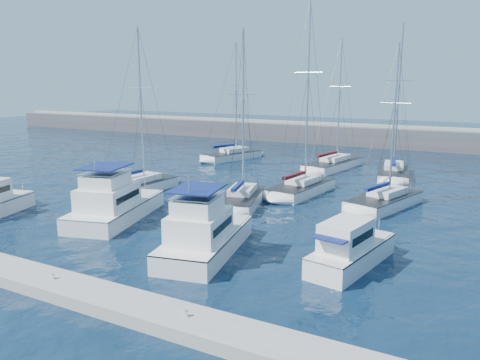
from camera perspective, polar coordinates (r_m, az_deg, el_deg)
The scene contains 15 objects.
ground at distance 33.18m, azimuth -7.02°, elevation -6.07°, with size 220.00×220.00×0.00m, color black.
breakwater at distance 80.34m, azimuth 14.96°, elevation 4.90°, with size 160.00×6.00×4.45m.
dock at distance 25.52m, azimuth -21.74°, elevation -11.73°, with size 40.00×2.20×0.60m, color gray.
dock_cleat_centre at distance 25.36m, azimuth -21.82°, elevation -10.85°, with size 0.16×0.16×0.25m, color silver.
dock_cleat_near_stbd at distance 20.30m, azimuth -6.52°, elevation -15.86°, with size 0.16×0.16×0.25m, color silver.
motor_yacht_port_inner at distance 36.22m, azimuth -15.18°, elevation -3.01°, with size 6.21×10.22×4.69m.
motor_yacht_stbd_inner at distance 28.18m, azimuth -4.45°, elevation -6.85°, with size 5.16×9.26×4.69m.
motor_yacht_stbd_outer at distance 27.02m, azimuth 13.23°, elevation -8.40°, with size 3.51×7.24×3.20m.
sailboat_mid_a at distance 45.19m, azimuth -12.28°, elevation -0.75°, with size 3.52×8.53×15.45m.
sailboat_mid_c at distance 39.23m, azimuth 0.15°, elevation -2.36°, with size 4.86×8.03×14.72m.
sailboat_mid_d at distance 43.77m, azimuth 7.46°, elevation -0.94°, with size 4.15×8.58×17.77m.
sailboat_mid_e at distance 40.54m, azimuth 17.19°, elevation -2.47°, with size 5.21×8.54×13.58m.
sailboat_back_a at distance 63.06m, azimuth -1.01°, elevation 3.03°, with size 5.58×9.04×15.68m.
sailboat_back_b at distance 57.17m, azimuth 11.28°, elevation 1.87°, with size 4.80×10.32×15.54m.
sailboat_back_c at distance 53.53m, azimuth 18.19°, elevation 0.87°, with size 4.56×9.30×16.66m.
Camera 1 is at (18.43, -25.67, 10.11)m, focal length 35.00 mm.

